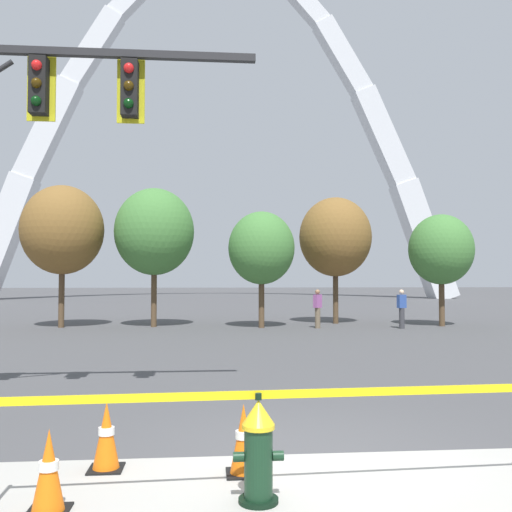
{
  "coord_description": "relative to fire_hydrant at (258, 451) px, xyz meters",
  "views": [
    {
      "loc": [
        -1.22,
        -6.42,
        2.04
      ],
      "look_at": [
        -0.23,
        5.0,
        2.5
      ],
      "focal_mm": 39.23,
      "sensor_mm": 36.0,
      "label": 1
    }
  ],
  "objects": [
    {
      "name": "pedestrian_walking_left",
      "position": [
        4.05,
        17.57,
        0.35
      ],
      "size": [
        0.39,
        0.37,
        1.59
      ],
      "color": "brown",
      "rests_on": "ground"
    },
    {
      "name": "tree_right_mid",
      "position": [
        9.54,
        18.07,
        2.81
      ],
      "size": [
        2.74,
        2.74,
        4.8
      ],
      "color": "brown",
      "rests_on": "ground"
    },
    {
      "name": "traffic_cone_mid_sidewalk",
      "position": [
        -0.09,
        0.73,
        -0.11
      ],
      "size": [
        0.36,
        0.36,
        0.73
      ],
      "color": "black",
      "rests_on": "ground"
    },
    {
      "name": "tree_left_mid",
      "position": [
        -2.71,
        18.8,
        3.55
      ],
      "size": [
        3.35,
        3.35,
        5.87
      ],
      "color": "brown",
      "rests_on": "ground"
    },
    {
      "name": "ground_plane",
      "position": [
        0.75,
        1.3,
        -0.47
      ],
      "size": [
        240.0,
        240.0,
        0.0
      ],
      "primitive_type": "plane",
      "color": "#474749"
    },
    {
      "name": "traffic_cone_by_hydrant",
      "position": [
        -1.84,
        -0.07,
        -0.11
      ],
      "size": [
        0.36,
        0.36,
        0.73
      ],
      "color": "black",
      "rests_on": "ground"
    },
    {
      "name": "traffic_cone_curb_edge",
      "position": [
        -1.53,
        1.0,
        -0.11
      ],
      "size": [
        0.36,
        0.36,
        0.73
      ],
      "color": "black",
      "rests_on": "ground"
    },
    {
      "name": "tree_far_left",
      "position": [
        -6.53,
        18.82,
        3.6
      ],
      "size": [
        3.4,
        3.4,
        5.95
      ],
      "color": "brown",
      "rests_on": "ground"
    },
    {
      "name": "tree_center_right",
      "position": [
        5.34,
        19.85,
        3.46
      ],
      "size": [
        3.28,
        3.28,
        5.74
      ],
      "color": "brown",
      "rests_on": "ground"
    },
    {
      "name": "pedestrian_standing_center",
      "position": [
        7.43,
        17.09,
        0.35
      ],
      "size": [
        0.38,
        0.29,
        1.59
      ],
      "color": "#38383D",
      "rests_on": "ground"
    },
    {
      "name": "tree_center_left",
      "position": [
        1.78,
        17.99,
        2.84
      ],
      "size": [
        2.76,
        2.76,
        4.83
      ],
      "color": "brown",
      "rests_on": "ground"
    },
    {
      "name": "fire_hydrant",
      "position": [
        0.0,
        0.0,
        0.0
      ],
      "size": [
        0.46,
        0.48,
        0.99
      ],
      "color": "black",
      "rests_on": "ground"
    },
    {
      "name": "caution_tape_barrier",
      "position": [
        0.28,
        0.07,
        0.24
      ],
      "size": [
        5.32,
        0.27,
        1.04
      ],
      "color": "#232326",
      "rests_on": "ground"
    },
    {
      "name": "monument_arch",
      "position": [
        0.75,
        50.75,
        15.78
      ],
      "size": [
        48.67,
        2.47,
        36.64
      ],
      "color": "silver",
      "rests_on": "ground"
    }
  ]
}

